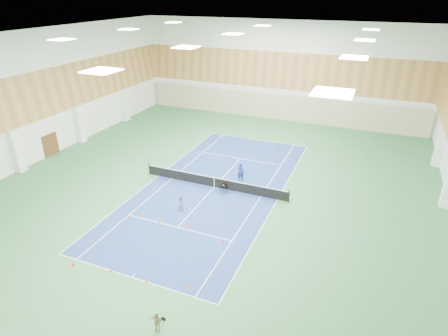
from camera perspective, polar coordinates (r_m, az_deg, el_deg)
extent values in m
plane|color=#2E6D3E|center=(31.74, -1.48, -2.94)|extent=(40.00, 40.00, 0.00)
cube|color=navy|center=(31.74, -1.48, -2.93)|extent=(10.97, 23.77, 0.01)
cube|color=#C6B793|center=(48.53, 8.11, 9.16)|extent=(35.40, 0.16, 3.20)
cube|color=#593319|center=(41.31, -24.91, 3.25)|extent=(0.08, 1.80, 2.20)
imported|color=navy|center=(32.47, 2.55, -0.57)|extent=(0.63, 0.42, 1.71)
imported|color=gray|center=(28.45, -6.54, -5.37)|extent=(0.74, 0.70, 1.22)
imported|color=#A2845C|center=(19.95, -10.23, -22.06)|extent=(0.69, 0.35, 1.14)
cone|color=#FF4A0D|center=(28.46, -12.37, -6.99)|extent=(0.22, 0.22, 0.24)
cone|color=orange|center=(27.55, -9.73, -7.93)|extent=(0.23, 0.23, 0.25)
cone|color=#FF590D|center=(26.86, -5.40, -8.63)|extent=(0.21, 0.21, 0.23)
cone|color=red|center=(25.27, -0.17, -11.02)|extent=(0.19, 0.19, 0.21)
cone|color=red|center=(25.17, -22.03, -13.40)|extent=(0.21, 0.21, 0.23)
cone|color=#FF570D|center=(23.96, -16.84, -14.73)|extent=(0.19, 0.19, 0.21)
cone|color=orange|center=(22.82, -11.69, -16.43)|extent=(0.19, 0.19, 0.21)
cone|color=#FF540D|center=(22.10, -5.10, -17.56)|extent=(0.19, 0.19, 0.20)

